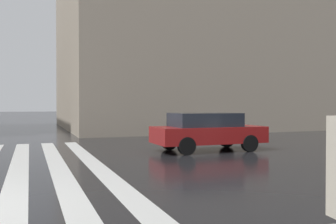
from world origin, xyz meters
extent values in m
cube|color=silver|center=(4.00, -3.10, 0.00)|extent=(13.00, 0.50, 0.01)
cube|color=silver|center=(4.00, -2.10, 0.00)|extent=(13.00, 0.50, 0.01)
cube|color=silver|center=(4.00, -1.10, 0.00)|extent=(13.00, 0.50, 0.01)
cube|color=tan|center=(20.86, -15.48, 8.84)|extent=(16.72, 23.46, 17.68)
cube|color=maroon|center=(5.50, -7.60, 0.61)|extent=(1.75, 4.10, 0.60)
cube|color=#232833|center=(5.50, -7.45, 1.16)|extent=(1.54, 2.46, 0.50)
cylinder|color=black|center=(6.33, -8.85, 0.31)|extent=(0.20, 0.62, 0.62)
cylinder|color=black|center=(4.67, -8.85, 0.31)|extent=(0.20, 0.62, 0.62)
cylinder|color=black|center=(6.33, -6.35, 0.31)|extent=(0.20, 0.62, 0.62)
cylinder|color=black|center=(4.67, -6.35, 0.31)|extent=(0.20, 0.62, 0.62)
camera|label=1|loc=(-6.62, -1.37, 1.67)|focal=38.97mm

